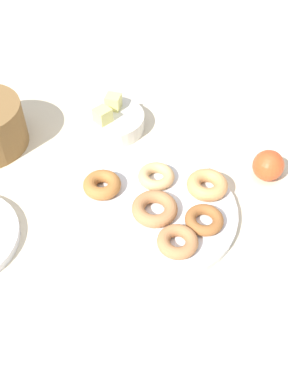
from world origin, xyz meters
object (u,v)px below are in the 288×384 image
Objects in this scene: donut_5 at (178,242)px; fruit_bowl at (111,122)px; melon_chunk_right at (113,102)px; donut_3 at (207,185)px; donut_plate at (156,211)px; melon_chunk_left at (103,115)px; donut_1 at (204,220)px; donut_2 at (156,176)px; donut_0 at (155,209)px; apple at (268,165)px; donut_4 at (102,185)px.

fruit_bowl is at bearing 55.79° from donut_5.
melon_chunk_right reaches higher than fruit_bowl.
melon_chunk_right is at bearing 73.31° from donut_3.
donut_plate is 9.43× the size of melon_chunk_left.
donut_1 is 0.15m from donut_2.
donut_0 reaches higher than donut_2.
melon_chunk_left is at bearing 180.00° from fruit_bowl.
donut_3 is 0.32m from melon_chunk_left.
donut_3 reaches higher than donut_1.
apple is at bearing -85.80° from melon_chunk_right.
donut_2 is at bearing 72.03° from donut_1.
donut_0 is 1.21× the size of donut_1.
melon_chunk_right is 0.52× the size of apple.
donut_4 is (-0.04, 0.23, 0.00)m from donut_1.
melon_chunk_right reaches higher than donut_4.
donut_plate is 0.10m from donut_5.
donut_5 is 2.20× the size of melon_chunk_right.
donut_2 is 0.98× the size of donut_4.
fruit_bowl is (0.11, 0.21, -0.01)m from donut_2.
fruit_bowl is (0.19, 0.13, -0.01)m from donut_4.
donut_3 is at bearing -25.30° from donut_0.
melon_chunk_right reaches higher than donut_plate.
fruit_bowl is at bearing 62.93° from donut_2.
fruit_bowl is at bearing 66.54° from donut_1.
donut_2 is at bearing -110.22° from melon_chunk_left.
melon_chunk_right reaches higher than donut_1.
donut_3 is at bearing -55.65° from donut_4.
donut_2 is at bearing -117.07° from fruit_bowl.
melon_chunk_right is (0.20, 0.26, 0.05)m from donut_plate.
melon_chunk_left is (-0.03, 0.00, 0.04)m from fruit_bowl.
donut_0 is at bearing -126.02° from fruit_bowl.
fruit_bowl is (0.17, 0.25, 0.01)m from donut_plate.
donut_0 is at bearing -128.76° from melon_chunk_right.
donut_3 is at bearing 25.38° from donut_1.
donut_0 is 0.56× the size of fruit_bowl.
donut_0 is at bearing -157.99° from donut_plate.
melon_chunk_left is at bearing 59.36° from donut_5.
donut_0 is 0.30m from melon_chunk_left.
apple is at bearing -81.44° from fruit_bowl.
apple is (0.29, -0.06, 0.00)m from donut_5.
apple is at bearing -31.96° from donut_plate.
donut_2 is 0.11m from donut_3.
donut_2 is 0.91× the size of donut_3.
donut_4 is 2.27× the size of melon_chunk_left.
fruit_bowl is (0.07, 0.31, -0.01)m from donut_3.
donut_plate is 4.37× the size of donut_1.
donut_4 is (-0.09, 0.08, 0.00)m from donut_2.
fruit_bowl is (0.15, 0.35, -0.01)m from donut_1.
fruit_bowl is at bearing 55.40° from donut_plate.
donut_3 reaches higher than donut_5.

